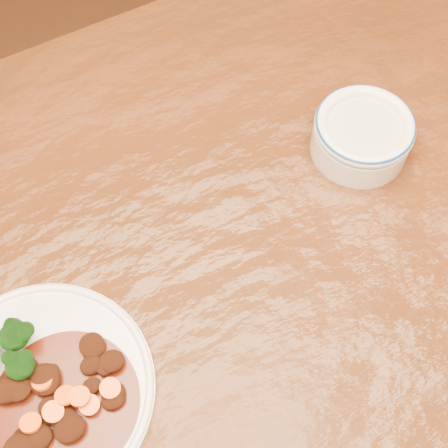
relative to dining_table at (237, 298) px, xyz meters
name	(u,v)px	position (x,y,z in m)	size (l,w,h in m)	color
ground	(231,414)	(0.00, 0.00, -0.67)	(4.00, 4.00, 0.00)	#4B2612
dining_table	(237,298)	(0.00, 0.00, 0.00)	(1.56, 1.00, 0.75)	#4D220D
dinner_plate	(38,392)	(-0.25, -0.04, 0.09)	(0.24, 0.24, 0.02)	silver
mince_stew	(56,401)	(-0.23, -0.06, 0.10)	(0.15, 0.15, 0.03)	#4C1608
dip_bowl	(362,134)	(0.22, 0.09, 0.11)	(0.13, 0.13, 0.06)	white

